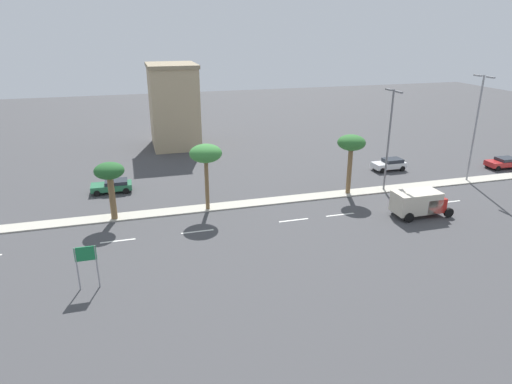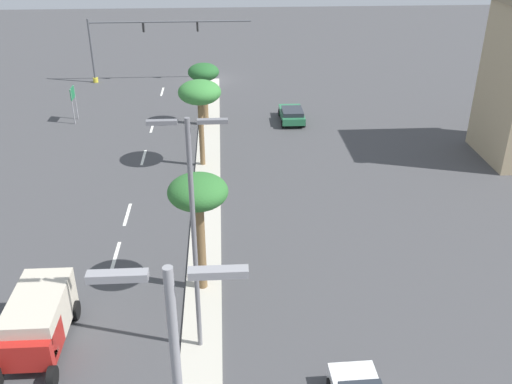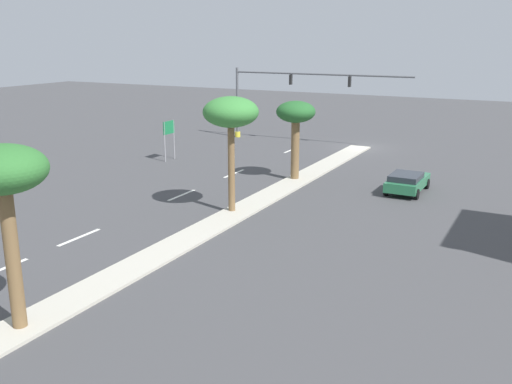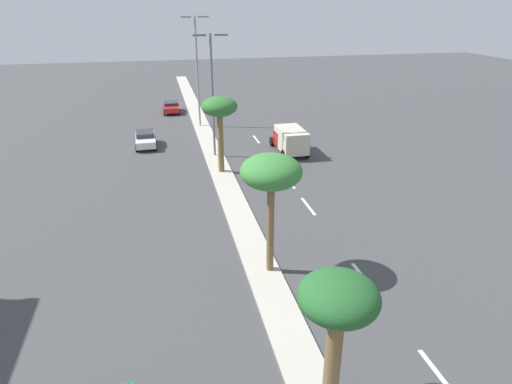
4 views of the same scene
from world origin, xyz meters
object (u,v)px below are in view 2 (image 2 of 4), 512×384
Objects in this scene: sedan_green_trailing at (292,114)px; box_truck at (38,322)px; directional_road_sign at (73,97)px; street_lamp_outboard at (193,225)px; traffic_signal_gantry at (132,41)px; palm_tree_inboard at (200,94)px; palm_tree_rear at (198,196)px; palm_tree_left at (204,75)px.

sedan_green_trailing is 0.78× the size of box_truck.
directional_road_sign is 0.29× the size of street_lamp_outboard.
directional_road_sign reaches higher than sedan_green_trailing.
palm_tree_inboard is at bearing 109.13° from traffic_signal_gantry.
palm_tree_rear is 1.15× the size of box_truck.
palm_tree_left is 28.09m from box_truck.
palm_tree_left is at bearing -89.44° from street_lamp_outboard.
directional_road_sign is at bearing -64.83° from palm_tree_rear.
sedan_green_trailing is at bearing -104.67° from street_lamp_outboard.
directional_road_sign is at bearing -3.72° from sedan_green_trailing.
traffic_signal_gantry reaches higher than directional_road_sign.
directional_road_sign is (3.71, 12.03, -2.13)m from traffic_signal_gantry.
traffic_signal_gantry reaches higher than palm_tree_inboard.
street_lamp_outboard is 1.96× the size of box_truck.
box_truck is (6.65, 18.56, -4.16)m from palm_tree_inboard.
street_lamp_outboard is (-0.32, 19.06, 0.77)m from palm_tree_inboard.
box_truck is at bearing 91.41° from traffic_signal_gantry.
palm_tree_rear is (-7.98, 36.92, 0.91)m from traffic_signal_gantry.
traffic_signal_gantry is 2.69× the size of palm_tree_inboard.
box_truck is (14.25, 27.35, 0.60)m from sedan_green_trailing.
sedan_green_trailing is 30.85m from box_truck.
palm_tree_left is 0.50× the size of street_lamp_outboard.
street_lamp_outboard is at bearing 75.33° from sedan_green_trailing.
palm_tree_inboard is at bearing -88.72° from palm_tree_rear.
street_lamp_outboard reaches higher than box_truck.
traffic_signal_gantry is 41.92m from street_lamp_outboard.
street_lamp_outboard is 2.53× the size of sedan_green_trailing.
palm_tree_inboard is (0.05, 8.55, 1.10)m from palm_tree_left.
directional_road_sign is 0.75× the size of sedan_green_trailing.
box_truck reaches higher than sedan_green_trailing.
palm_tree_left is (-7.70, 13.51, 0.01)m from traffic_signal_gantry.
street_lamp_outboard is at bearing 90.95° from palm_tree_inboard.
street_lamp_outboard is at bearing 90.56° from palm_tree_left.
palm_tree_rear is 0.59× the size of street_lamp_outboard.
box_truck is (6.98, 3.70, -3.96)m from palm_tree_rear.
traffic_signal_gantry is 2.75× the size of palm_tree_rear.
palm_tree_inboard is 0.60× the size of street_lamp_outboard.
palm_tree_rear is at bearing 91.28° from palm_tree_inboard.
palm_tree_rear is at bearing 102.20° from traffic_signal_gantry.
palm_tree_inboard is 12.56m from sedan_green_trailing.
box_truck is at bearing 62.47° from sedan_green_trailing.
palm_tree_inboard reaches higher than box_truck.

